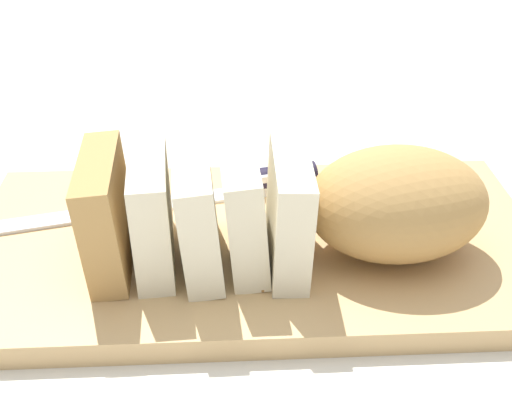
{
  "coord_description": "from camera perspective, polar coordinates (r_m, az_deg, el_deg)",
  "views": [
    {
      "loc": [
        0.03,
        0.45,
        0.33
      ],
      "look_at": [
        0.0,
        0.0,
        0.05
      ],
      "focal_mm": 47.05,
      "sensor_mm": 36.0,
      "label": 1
    }
  ],
  "objects": [
    {
      "name": "ground_plane",
      "position": [
        0.56,
        0.0,
        -4.32
      ],
      "size": [
        3.0,
        3.0,
        0.0
      ],
      "primitive_type": "plane",
      "color": "silver"
    },
    {
      "name": "cutting_board",
      "position": [
        0.55,
        0.0,
        -3.51
      ],
      "size": [
        0.46,
        0.25,
        0.02
      ],
      "primitive_type": "cube",
      "rotation": [
        0.0,
        0.0,
        -0.02
      ],
      "color": "tan",
      "rests_on": "ground_plane"
    },
    {
      "name": "bread_loaf",
      "position": [
        0.5,
        3.81,
        -0.18
      ],
      "size": [
        0.3,
        0.11,
        0.09
      ],
      "rotation": [
        0.0,
        0.0,
        0.01
      ],
      "color": "tan",
      "rests_on": "cutting_board"
    },
    {
      "name": "bread_knife",
      "position": [
        0.6,
        -1.42,
        1.61
      ],
      "size": [
        0.28,
        0.08,
        0.02
      ],
      "rotation": [
        0.0,
        0.0,
        0.21
      ],
      "color": "silver",
      "rests_on": "cutting_board"
    },
    {
      "name": "crumb_near_knife",
      "position": [
        0.49,
        0.34,
        -7.25
      ],
      "size": [
        0.0,
        0.0,
        0.0
      ],
      "primitive_type": "sphere",
      "color": "#996633",
      "rests_on": "cutting_board"
    },
    {
      "name": "crumb_near_loaf",
      "position": [
        0.53,
        0.94,
        -3.23
      ],
      "size": [
        0.01,
        0.01,
        0.01
      ],
      "primitive_type": "sphere",
      "color": "#996633",
      "rests_on": "cutting_board"
    }
  ]
}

